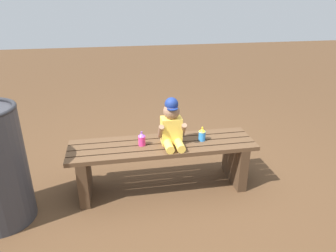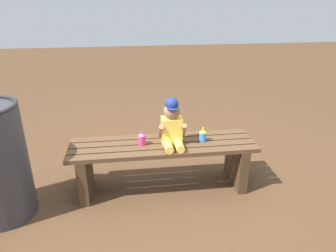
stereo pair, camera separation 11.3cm
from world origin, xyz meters
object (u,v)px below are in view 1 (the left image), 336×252
object	(u,v)px
child_figure	(172,125)
sippy_cup_right	(202,134)
park_bench	(163,158)
sippy_cup_left	(142,139)

from	to	relation	value
child_figure	sippy_cup_right	size ratio (longest dim) A/B	3.26
park_bench	child_figure	distance (m)	0.33
park_bench	sippy_cup_left	size ratio (longest dim) A/B	12.73
sippy_cup_right	park_bench	bearing A→B (deg)	179.62
park_bench	sippy_cup_right	world-z (taller)	sippy_cup_right
sippy_cup_right	child_figure	bearing A→B (deg)	-176.18
park_bench	sippy_cup_left	world-z (taller)	sippy_cup_left
sippy_cup_left	sippy_cup_right	size ratio (longest dim) A/B	1.00
child_figure	sippy_cup_left	world-z (taller)	child_figure
child_figure	sippy_cup_right	distance (m)	0.30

